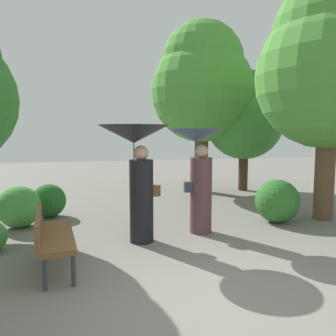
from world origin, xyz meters
The scene contains 10 objects.
ground_plane centered at (0.00, 0.00, 0.00)m, with size 40.00×40.00×0.00m, color slate.
person_left centered at (-0.68, 2.32, 1.50)m, with size 1.23×1.23×2.07m.
person_right centered at (0.54, 2.60, 1.33)m, with size 1.06×1.06×2.01m.
park_bench centered at (-2.04, 1.44, 0.51)m, with size 0.66×1.55×0.83m.
tree_near_right centered at (2.13, 6.92, 3.58)m, with size 3.32×3.32×5.51m.
tree_mid_right centered at (3.61, 6.85, 2.57)m, with size 2.61×2.61×4.04m.
tree_far_back centered at (3.62, 2.91, 3.43)m, with size 3.16×3.16×5.28m.
bush_path_right centered at (-2.91, 3.78, 0.43)m, with size 0.86×0.86×0.86m, color #428C3D.
bush_behind_bench centered at (-2.41, 4.54, 0.38)m, with size 0.77×0.77×0.77m, color #235B23.
bush_far_side centered at (2.46, 2.90, 0.47)m, with size 0.94×0.94×0.94m, color #2D6B28.
Camera 1 is at (-1.49, -3.34, 1.92)m, focal length 35.10 mm.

